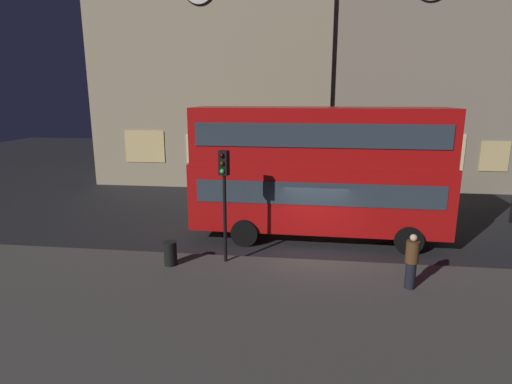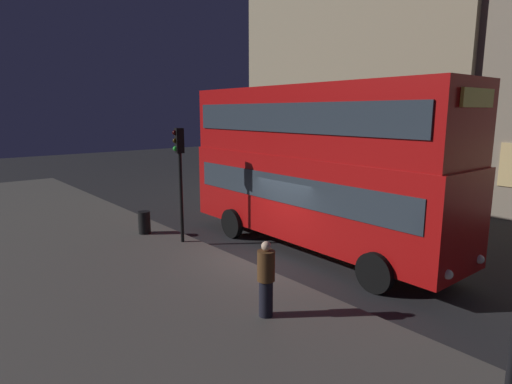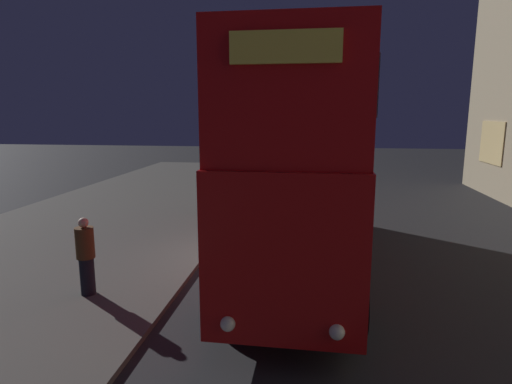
{
  "view_description": "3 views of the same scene",
  "coord_description": "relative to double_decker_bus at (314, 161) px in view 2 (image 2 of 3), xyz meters",
  "views": [
    {
      "loc": [
        -0.34,
        -15.21,
        5.99
      ],
      "look_at": [
        -2.34,
        0.54,
        2.25
      ],
      "focal_mm": 29.04,
      "sensor_mm": 36.0,
      "label": 1
    },
    {
      "loc": [
        9.63,
        -8.74,
        4.69
      ],
      "look_at": [
        -0.78,
        -0.05,
        2.11
      ],
      "focal_mm": 29.7,
      "sensor_mm": 36.0,
      "label": 2
    },
    {
      "loc": [
        11.2,
        2.07,
        4.13
      ],
      "look_at": [
        -0.4,
        0.52,
        1.91
      ],
      "focal_mm": 29.54,
      "sensor_mm": 36.0,
      "label": 3
    }
  ],
  "objects": [
    {
      "name": "double_decker_bus",
      "position": [
        0.0,
        0.0,
        0.0
      ],
      "size": [
        10.56,
        3.03,
        5.51
      ],
      "rotation": [
        0.0,
        0.0,
        -0.02
      ],
      "color": "#B20F0F",
      "rests_on": "ground"
    },
    {
      "name": "pedestrian",
      "position": [
        2.83,
        -4.59,
        -2.07
      ],
      "size": [
        0.4,
        0.4,
        1.76
      ],
      "rotation": [
        0.0,
        0.0,
        4.31
      ],
      "color": "black",
      "rests_on": "sidewalk_slab"
    },
    {
      "name": "traffic_light_near_kerb",
      "position": [
        -3.27,
        -3.22,
        -0.07
      ],
      "size": [
        0.37,
        0.39,
        4.02
      ],
      "rotation": [
        0.0,
        0.0,
        -0.24
      ],
      "color": "black",
      "rests_on": "sidewalk_slab"
    },
    {
      "name": "ground_plane",
      "position": [
        -0.08,
        -1.75,
        -3.08
      ],
      "size": [
        80.0,
        80.0,
        0.0
      ],
      "primitive_type": "plane",
      "color": "#232326"
    },
    {
      "name": "litter_bin",
      "position": [
        -5.13,
        -3.77,
        -2.54
      ],
      "size": [
        0.45,
        0.45,
        0.85
      ],
      "primitive_type": "cylinder",
      "color": "black",
      "rests_on": "sidewalk_slab"
    },
    {
      "name": "building_with_clock",
      "position": [
        -6.96,
        12.68,
        5.71
      ],
      "size": [
        15.59,
        7.33,
        17.58
      ],
      "color": "tan",
      "rests_on": "ground"
    },
    {
      "name": "sidewalk_slab",
      "position": [
        -0.08,
        -7.35,
        -3.02
      ],
      "size": [
        44.0,
        9.37,
        0.12
      ],
      "primitive_type": "cube",
      "color": "#4C4944",
      "rests_on": "ground"
    }
  ]
}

